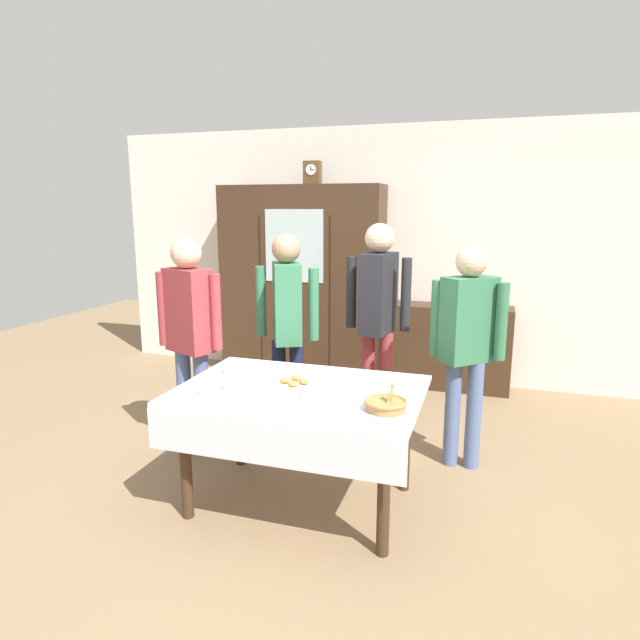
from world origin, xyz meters
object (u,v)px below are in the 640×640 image
(person_by_cabinet, at_px, (190,326))
(bookshelf_low, at_px, (451,347))
(tea_cup_center, at_px, (229,386))
(tea_cup_near_right, at_px, (308,395))
(person_behind_table_right, at_px, (287,318))
(book_stack, at_px, (454,300))
(wall_cabinet, at_px, (302,283))
(tea_cup_far_left, at_px, (230,370))
(person_behind_table_left, at_px, (467,336))
(spoon_far_left, at_px, (399,382))
(pastry_plate, at_px, (295,383))
(person_near_right_end, at_px, (378,308))
(spoon_far_right, at_px, (356,389))
(dining_table, at_px, (299,407))
(bread_basket, at_px, (386,404))
(mantel_clock, at_px, (312,173))
(spoon_front_edge, at_px, (293,369))
(tea_cup_mid_left, at_px, (205,391))

(person_by_cabinet, bearing_deg, bookshelf_low, 51.36)
(tea_cup_center, relative_size, tea_cup_near_right, 1.00)
(person_behind_table_right, relative_size, person_by_cabinet, 1.01)
(book_stack, bearing_deg, wall_cabinet, -178.22)
(tea_cup_far_left, relative_size, person_behind_table_left, 0.08)
(person_by_cabinet, bearing_deg, tea_cup_center, -43.62)
(book_stack, xyz_separation_m, tea_cup_near_right, (-0.62, -2.79, -0.14))
(spoon_far_left, bearing_deg, wall_cabinet, 122.87)
(pastry_plate, distance_m, person_near_right_end, 1.26)
(bookshelf_low, distance_m, person_by_cabinet, 2.85)
(pastry_plate, relative_size, spoon_far_right, 2.35)
(tea_cup_near_right, distance_m, pastry_plate, 0.28)
(person_behind_table_left, bearing_deg, bookshelf_low, 96.98)
(tea_cup_far_left, distance_m, spoon_far_right, 0.88)
(bookshelf_low, relative_size, pastry_plate, 4.23)
(dining_table, xyz_separation_m, person_behind_table_left, (0.94, 0.87, 0.32))
(tea_cup_near_right, relative_size, person_behind_table_left, 0.08)
(book_stack, bearing_deg, tea_cup_center, -112.22)
(bookshelf_low, relative_size, spoon_far_right, 9.94)
(tea_cup_far_left, bearing_deg, dining_table, -17.29)
(wall_cabinet, xyz_separation_m, bread_basket, (1.47, -2.75, -0.24))
(bread_basket, relative_size, person_behind_table_left, 0.15)
(wall_cabinet, height_order, pastry_plate, wall_cabinet)
(tea_cup_near_right, relative_size, bread_basket, 0.54)
(dining_table, xyz_separation_m, tea_cup_center, (-0.40, -0.13, 0.14))
(mantel_clock, xyz_separation_m, tea_cup_far_left, (0.22, -2.42, -1.41))
(spoon_front_edge, relative_size, person_by_cabinet, 0.07)
(tea_cup_mid_left, bearing_deg, person_behind_table_left, 38.12)
(pastry_plate, distance_m, person_by_cabinet, 1.06)
(bookshelf_low, relative_size, bread_basket, 4.93)
(book_stack, bearing_deg, person_behind_table_left, -83.02)
(tea_cup_center, distance_m, person_by_cabinet, 0.87)
(spoon_far_left, distance_m, person_behind_table_left, 0.70)
(spoon_front_edge, bearing_deg, person_behind_table_left, 23.18)
(tea_cup_center, xyz_separation_m, person_by_cabinet, (-0.61, 0.58, 0.21))
(bookshelf_low, distance_m, person_near_right_end, 1.59)
(dining_table, height_order, wall_cabinet, wall_cabinet)
(tea_cup_near_right, relative_size, pastry_plate, 0.46)
(tea_cup_far_left, xyz_separation_m, person_by_cabinet, (-0.46, 0.29, 0.21))
(tea_cup_near_right, xyz_separation_m, bread_basket, (0.46, -0.02, 0.01))
(tea_cup_center, relative_size, person_by_cabinet, 0.08)
(bookshelf_low, distance_m, tea_cup_mid_left, 3.16)
(wall_cabinet, height_order, spoon_far_right, wall_cabinet)
(person_behind_table_right, bearing_deg, book_stack, 56.30)
(wall_cabinet, height_order, tea_cup_far_left, wall_cabinet)
(book_stack, height_order, spoon_far_left, book_stack)
(bookshelf_low, distance_m, spoon_far_right, 2.57)
(tea_cup_far_left, bearing_deg, bread_basket, -16.76)
(pastry_plate, bearing_deg, person_by_cabinet, 158.41)
(mantel_clock, distance_m, spoon_far_left, 2.99)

